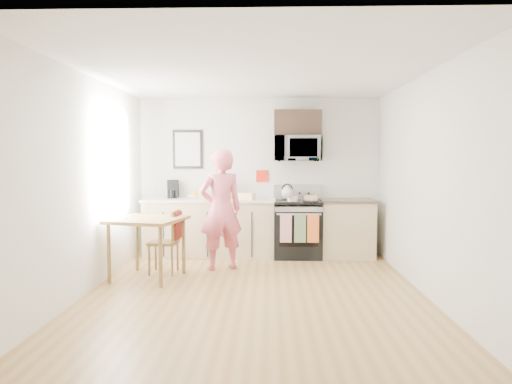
{
  "coord_description": "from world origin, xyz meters",
  "views": [
    {
      "loc": [
        0.17,
        -5.38,
        1.61
      ],
      "look_at": [
        -0.01,
        1.0,
        1.13
      ],
      "focal_mm": 32.0,
      "sensor_mm": 36.0,
      "label": 1
    }
  ],
  "objects_px": {
    "dining_table": "(147,225)",
    "chair": "(172,232)",
    "range": "(297,230)",
    "microwave": "(297,148)",
    "cake": "(311,199)",
    "person": "(221,210)"
  },
  "relations": [
    {
      "from": "range",
      "to": "person",
      "type": "distance_m",
      "value": 1.51
    },
    {
      "from": "microwave",
      "to": "cake",
      "type": "bearing_deg",
      "value": -52.62
    },
    {
      "from": "dining_table",
      "to": "range",
      "type": "bearing_deg",
      "value": 34.35
    },
    {
      "from": "chair",
      "to": "range",
      "type": "bearing_deg",
      "value": 33.64
    },
    {
      "from": "cake",
      "to": "range",
      "type": "bearing_deg",
      "value": 141.88
    },
    {
      "from": "microwave",
      "to": "dining_table",
      "type": "xyz_separation_m",
      "value": [
        -2.07,
        -1.52,
        -1.04
      ]
    },
    {
      "from": "microwave",
      "to": "cake",
      "type": "relative_size",
      "value": 2.92
    },
    {
      "from": "range",
      "to": "microwave",
      "type": "height_order",
      "value": "microwave"
    },
    {
      "from": "person",
      "to": "cake",
      "type": "xyz_separation_m",
      "value": [
        1.35,
        0.72,
        0.1
      ]
    },
    {
      "from": "dining_table",
      "to": "cake",
      "type": "height_order",
      "value": "cake"
    },
    {
      "from": "microwave",
      "to": "chair",
      "type": "height_order",
      "value": "microwave"
    },
    {
      "from": "microwave",
      "to": "dining_table",
      "type": "bearing_deg",
      "value": -143.72
    },
    {
      "from": "range",
      "to": "chair",
      "type": "bearing_deg",
      "value": -148.22
    },
    {
      "from": "range",
      "to": "dining_table",
      "type": "bearing_deg",
      "value": -145.65
    },
    {
      "from": "range",
      "to": "dining_table",
      "type": "distance_m",
      "value": 2.53
    },
    {
      "from": "person",
      "to": "cake",
      "type": "bearing_deg",
      "value": -175.7
    },
    {
      "from": "chair",
      "to": "cake",
      "type": "xyz_separation_m",
      "value": [
        2.01,
        0.96,
        0.39
      ]
    },
    {
      "from": "microwave",
      "to": "chair",
      "type": "relative_size",
      "value": 0.85
    },
    {
      "from": "dining_table",
      "to": "chair",
      "type": "distance_m",
      "value": 0.42
    },
    {
      "from": "range",
      "to": "dining_table",
      "type": "xyz_separation_m",
      "value": [
        -2.07,
        -1.42,
        0.28
      ]
    },
    {
      "from": "range",
      "to": "cake",
      "type": "height_order",
      "value": "range"
    },
    {
      "from": "cake",
      "to": "microwave",
      "type": "bearing_deg",
      "value": 127.38
    }
  ]
}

